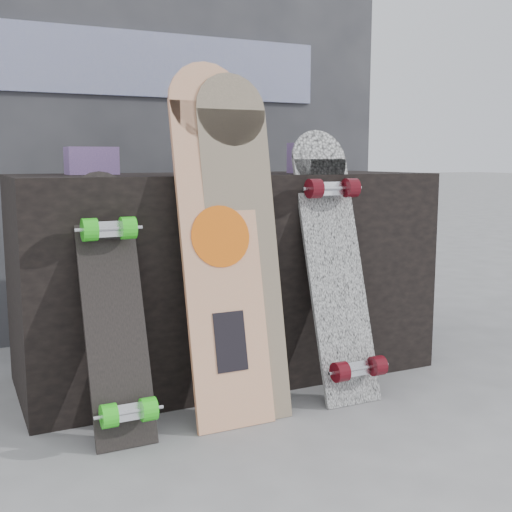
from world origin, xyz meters
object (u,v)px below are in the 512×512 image
longboard_geisha (219,231)px  longboard_cascadia (336,260)px  skateboard_dark (114,303)px  longboard_celtic (241,235)px  vendor_table (227,275)px

longboard_geisha → longboard_cascadia: bearing=0.2°
skateboard_dark → longboard_celtic: bearing=1.1°
longboard_cascadia → skateboard_dark: longboard_cascadia is taller
longboard_geisha → skateboard_dark: bearing=-178.4°
longboard_geisha → longboard_celtic: (0.08, -0.00, -0.01)m
longboard_celtic → vendor_table: bearing=74.1°
longboard_cascadia → skateboard_dark: bearing=-179.2°
vendor_table → longboard_geisha: 0.48m
vendor_table → longboard_cascadia: bearing=-55.2°
longboard_cascadia → longboard_geisha: bearing=-179.8°
longboard_cascadia → skateboard_dark: size_ratio=1.18×
longboard_geisha → skateboard_dark: (-0.35, -0.01, -0.20)m
longboard_celtic → skateboard_dark: size_ratio=1.39×
vendor_table → longboard_cascadia: (0.26, -0.38, 0.10)m
longboard_geisha → skateboard_dark: size_ratio=1.44×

